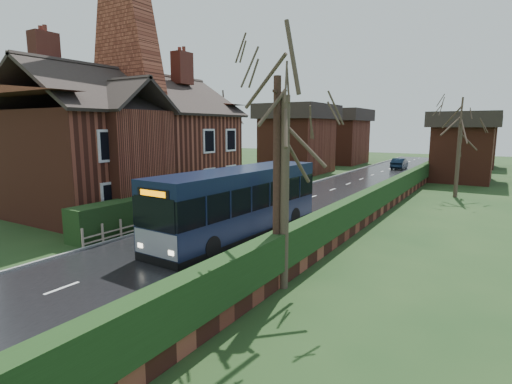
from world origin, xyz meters
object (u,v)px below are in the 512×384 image
Objects in this scene: car_green at (213,209)px; bus at (239,203)px; car_silver at (189,208)px; telegraph_pole at (277,185)px; bus_stop_sign at (279,198)px; brick_house at (131,139)px.

bus is at bearing -53.17° from car_green.
bus reaches higher than car_silver.
telegraph_pole is (7.43, -6.35, 2.70)m from car_green.
bus_stop_sign is 5.84m from telegraph_pole.
car_green is at bearing 31.39° from car_silver.
bus_stop_sign is (11.93, -2.09, -2.45)m from brick_house.
telegraph_pole is (8.60, -5.74, 2.63)m from car_silver.
bus is 1.60× the size of telegraph_pole.
bus reaches higher than car_green.
bus reaches higher than bus_stop_sign.
car_silver is at bearing -13.16° from brick_house.
brick_house reaches higher than car_silver.
brick_house reaches higher than bus_stop_sign.
telegraph_pole is (4.50, -4.61, 1.77)m from bus.
telegraph_pole is at bearing -26.12° from brick_house.
telegraph_pole reaches higher than bus.
car_silver is 10.67m from telegraph_pole.
telegraph_pole is (14.53, -7.13, -1.03)m from brick_house.
car_green is at bearing 152.17° from bus_stop_sign.
brick_house reaches higher than car_green.
car_silver is at bearing -174.79° from car_green.
telegraph_pole is at bearing -62.98° from car_green.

